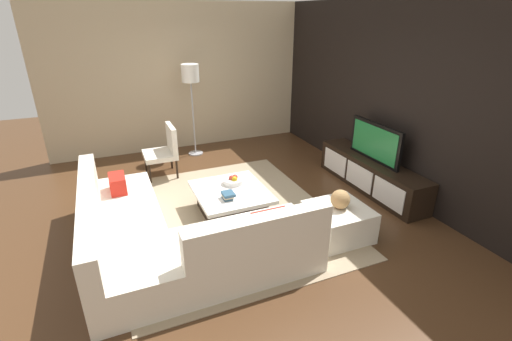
# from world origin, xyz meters

# --- Properties ---
(ground_plane) EXTENTS (14.00, 14.00, 0.00)m
(ground_plane) POSITION_xyz_m (0.00, 0.00, 0.00)
(ground_plane) COLOR #4C301C
(feature_wall_back) EXTENTS (6.40, 0.12, 2.80)m
(feature_wall_back) POSITION_xyz_m (0.00, 2.70, 1.40)
(feature_wall_back) COLOR black
(feature_wall_back) RESTS_ON ground
(side_wall_left) EXTENTS (0.12, 5.20, 2.80)m
(side_wall_left) POSITION_xyz_m (-3.20, 0.20, 1.40)
(side_wall_left) COLOR #C6B28E
(side_wall_left) RESTS_ON ground
(area_rug) EXTENTS (3.34, 2.80, 0.01)m
(area_rug) POSITION_xyz_m (-0.10, 0.00, 0.01)
(area_rug) COLOR tan
(area_rug) RESTS_ON ground
(media_console) EXTENTS (2.12, 0.46, 0.50)m
(media_console) POSITION_xyz_m (0.00, 2.40, 0.25)
(media_console) COLOR black
(media_console) RESTS_ON ground
(television) EXTENTS (1.07, 0.06, 0.58)m
(television) POSITION_xyz_m (0.00, 2.40, 0.79)
(television) COLOR black
(television) RESTS_ON media_console
(sectional_couch) EXTENTS (2.53, 2.37, 0.82)m
(sectional_couch) POSITION_xyz_m (0.53, -0.88, 0.28)
(sectional_couch) COLOR silver
(sectional_couch) RESTS_ON ground
(coffee_table) EXTENTS (1.06, 0.94, 0.38)m
(coffee_table) POSITION_xyz_m (-0.10, 0.10, 0.20)
(coffee_table) COLOR black
(coffee_table) RESTS_ON ground
(accent_chair_near) EXTENTS (0.57, 0.53, 0.87)m
(accent_chair_near) POSITION_xyz_m (-1.83, -0.46, 0.49)
(accent_chair_near) COLOR black
(accent_chair_near) RESTS_ON ground
(floor_lamp) EXTENTS (0.32, 0.32, 1.74)m
(floor_lamp) POSITION_xyz_m (-2.62, 0.24, 1.47)
(floor_lamp) COLOR #A5A5AA
(floor_lamp) RESTS_ON ground
(ottoman) EXTENTS (0.70, 0.70, 0.40)m
(ottoman) POSITION_xyz_m (0.91, 1.15, 0.20)
(ottoman) COLOR silver
(ottoman) RESTS_ON ground
(fruit_bowl) EXTENTS (0.28, 0.28, 0.12)m
(fruit_bowl) POSITION_xyz_m (-0.28, 0.20, 0.43)
(fruit_bowl) COLOR silver
(fruit_bowl) RESTS_ON coffee_table
(decorative_ball) EXTENTS (0.24, 0.24, 0.24)m
(decorative_ball) POSITION_xyz_m (0.91, 1.15, 0.52)
(decorative_ball) COLOR #AD8451
(decorative_ball) RESTS_ON ottoman
(book_stack) EXTENTS (0.18, 0.15, 0.09)m
(book_stack) POSITION_xyz_m (0.12, -0.02, 0.43)
(book_stack) COLOR #2D516B
(book_stack) RESTS_ON coffee_table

